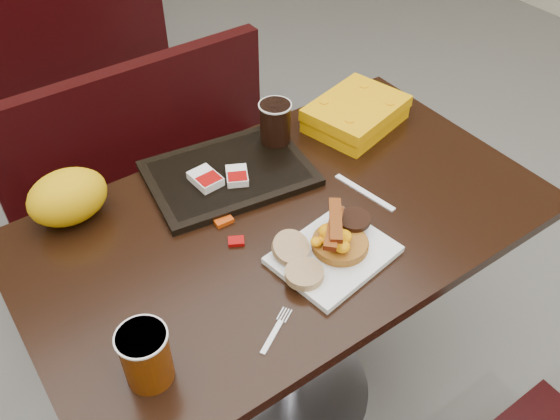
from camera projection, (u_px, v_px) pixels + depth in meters
floor at (285, 390)px, 1.87m from camera, size 6.00×7.00×0.01m
table_near at (286, 318)px, 1.61m from camera, size 1.20×0.70×0.75m
bench_near_n at (167, 185)px, 2.04m from camera, size 1.00×0.46×0.72m
bench_far_s at (48, 49)px, 2.76m from camera, size 1.00×0.46×0.72m
platter at (334, 255)px, 1.26m from camera, size 0.27×0.22×0.01m
pancake_stack at (340, 242)px, 1.26m from camera, size 0.14×0.14×0.03m
sausage_patty at (354, 219)px, 1.29m from camera, size 0.08×0.08×0.01m
scrambled_eggs at (335, 239)px, 1.22m from camera, size 0.09×0.09×0.04m
bacon_strips at (334, 226)px, 1.21m from camera, size 0.15×0.15×0.01m
muffin_bottom at (304, 274)px, 1.20m from camera, size 0.08×0.08×0.02m
muffin_top at (291, 248)px, 1.24m from camera, size 0.08×0.08×0.05m
coffee_cup_near at (146, 356)px, 1.02m from camera, size 0.09×0.09×0.12m
fork at (272, 337)px, 1.12m from camera, size 0.11×0.08×0.00m
knife at (364, 192)px, 1.42m from camera, size 0.04×0.18×0.00m
condiment_syrup at (223, 220)px, 1.34m from camera, size 0.04×0.03×0.01m
condiment_ketchup at (236, 241)px, 1.30m from camera, size 0.04×0.04×0.01m
tray at (229, 173)px, 1.46m from camera, size 0.43×0.33×0.02m
hashbrown_sleeve_left at (206, 179)px, 1.41m from camera, size 0.06×0.08×0.02m
hashbrown_sleeve_right at (237, 176)px, 1.42m from camera, size 0.08×0.08×0.02m
coffee_cup_far at (275, 123)px, 1.51m from camera, size 0.10×0.10×0.11m
clamshell at (356, 114)px, 1.61m from camera, size 0.30×0.25×0.07m
paper_bag at (68, 197)px, 1.32m from camera, size 0.19×0.15×0.12m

